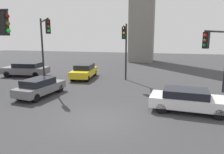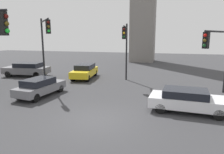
% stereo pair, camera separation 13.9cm
% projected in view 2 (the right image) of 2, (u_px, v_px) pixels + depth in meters
% --- Properties ---
extents(ground_plane, '(90.07, 90.07, 0.00)m').
position_uv_depth(ground_plane, '(98.00, 120.00, 10.89)').
color(ground_plane, '#38383A').
extents(traffic_light_1, '(2.92, 3.52, 5.82)m').
position_uv_depth(traffic_light_1, '(45.00, 38.00, 17.18)').
color(traffic_light_1, black).
rests_on(traffic_light_1, ground_plane).
extents(traffic_light_2, '(2.37, 3.74, 4.82)m').
position_uv_depth(traffic_light_2, '(217.00, 48.00, 14.16)').
color(traffic_light_2, black).
rests_on(traffic_light_2, ground_plane).
extents(traffic_light_4, '(0.56, 3.06, 5.45)m').
position_uv_depth(traffic_light_4, '(125.00, 42.00, 18.94)').
color(traffic_light_4, black).
rests_on(traffic_light_4, ground_plane).
extents(car_0, '(2.28, 4.61, 1.44)m').
position_uv_depth(car_0, '(85.00, 71.00, 21.61)').
color(car_0, yellow).
rests_on(car_0, ground_plane).
extents(car_2, '(2.09, 4.15, 1.31)m').
position_uv_depth(car_2, '(40.00, 87.00, 15.15)').
color(car_2, slate).
rests_on(car_2, ground_plane).
extents(car_3, '(4.48, 2.22, 1.30)m').
position_uv_depth(car_3, '(188.00, 100.00, 12.00)').
color(car_3, silver).
rests_on(car_3, ground_plane).
extents(car_4, '(4.88, 2.56, 1.48)m').
position_uv_depth(car_4, '(27.00, 69.00, 22.56)').
color(car_4, slate).
rests_on(car_4, ground_plane).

